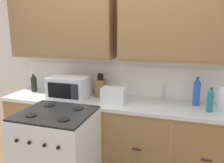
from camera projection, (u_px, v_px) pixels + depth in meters
wall_unit at (119, 39)px, 2.80m from camera, size 4.06×0.40×2.57m
counter_run at (114, 134)px, 2.88m from camera, size 2.89×0.64×0.91m
stove_range at (58, 153)px, 2.42m from camera, size 0.76×0.68×0.95m
microwave at (69, 87)px, 2.87m from camera, size 0.48×0.37×0.28m
toaster at (114, 95)px, 2.68m from camera, size 0.28×0.18×0.19m
knife_block at (101, 88)px, 2.95m from camera, size 0.11×0.14×0.31m
sink_faucet at (164, 92)px, 2.79m from camera, size 0.02×0.02×0.20m
paper_towel_roll at (222, 97)px, 2.47m from camera, size 0.12×0.12×0.26m
bottle_dark at (34, 83)px, 3.20m from camera, size 0.08×0.08×0.25m
bottle_blue at (197, 91)px, 2.59m from camera, size 0.08×0.08×0.33m
bottle_teal at (210, 100)px, 2.38m from camera, size 0.07×0.07×0.26m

